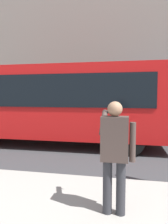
{
  "coord_description": "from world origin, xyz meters",
  "views": [
    {
      "loc": [
        -1.65,
        8.0,
        1.93
      ],
      "look_at": [
        -0.07,
        0.14,
        1.31
      ],
      "focal_mm": 33.91,
      "sensor_mm": 36.0,
      "label": 1
    }
  ],
  "objects": [
    {
      "name": "pedestrian_photographer",
      "position": [
        -1.49,
        4.89,
        1.14
      ],
      "size": [
        0.53,
        0.52,
        1.7
      ],
      "color": "#2D2D33",
      "rests_on": "sidewalk_curb"
    },
    {
      "name": "ground_plane",
      "position": [
        0.0,
        0.0,
        0.0
      ],
      "size": [
        60.0,
        60.0,
        0.0
      ],
      "primitive_type": "plane",
      "color": "#38383A"
    },
    {
      "name": "red_bus",
      "position": [
        1.27,
        0.05,
        1.68
      ],
      "size": [
        9.05,
        2.54,
        3.08
      ],
      "color": "red",
      "rests_on": "ground_plane"
    },
    {
      "name": "building_facade_far",
      "position": [
        -0.02,
        -6.8,
        5.99
      ],
      "size": [
        28.0,
        1.55,
        12.0
      ],
      "color": "gray",
      "rests_on": "ground_plane"
    }
  ]
}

